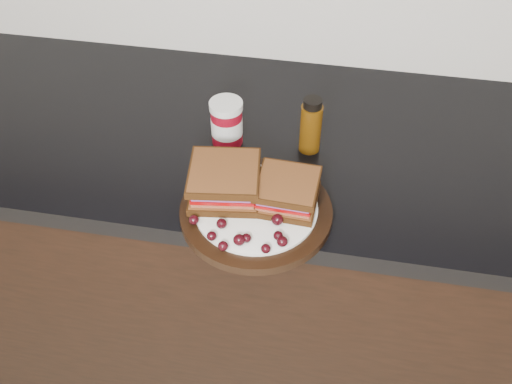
% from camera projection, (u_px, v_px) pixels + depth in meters
% --- Properties ---
extents(base_cabinets, '(3.96, 0.58, 0.86)m').
position_uv_depth(base_cabinets, '(190.00, 259.00, 1.58)').
color(base_cabinets, black).
rests_on(base_cabinets, ground_plane).
extents(countertop, '(3.98, 0.60, 0.04)m').
position_uv_depth(countertop, '(174.00, 131.00, 1.26)').
color(countertop, black).
rests_on(countertop, base_cabinets).
extents(plate, '(0.28, 0.28, 0.02)m').
position_uv_depth(plate, '(256.00, 212.00, 1.05)').
color(plate, black).
rests_on(plate, countertop).
extents(sandwich_left, '(0.14, 0.14, 0.06)m').
position_uv_depth(sandwich_left, '(225.00, 181.00, 1.04)').
color(sandwich_left, brown).
rests_on(sandwich_left, plate).
extents(sandwich_right, '(0.11, 0.11, 0.05)m').
position_uv_depth(sandwich_right, '(287.00, 191.00, 1.03)').
color(sandwich_right, brown).
rests_on(sandwich_right, plate).
extents(grape_0, '(0.02, 0.02, 0.02)m').
position_uv_depth(grape_0, '(194.00, 220.00, 1.00)').
color(grape_0, black).
rests_on(grape_0, plate).
extents(grape_1, '(0.02, 0.02, 0.02)m').
position_uv_depth(grape_1, '(222.00, 224.00, 0.99)').
color(grape_1, black).
rests_on(grape_1, plate).
extents(grape_2, '(0.02, 0.02, 0.02)m').
position_uv_depth(grape_2, '(212.00, 236.00, 0.97)').
color(grape_2, black).
rests_on(grape_2, plate).
extents(grape_3, '(0.02, 0.02, 0.02)m').
position_uv_depth(grape_3, '(223.00, 246.00, 0.96)').
color(grape_3, black).
rests_on(grape_3, plate).
extents(grape_4, '(0.02, 0.02, 0.02)m').
position_uv_depth(grape_4, '(239.00, 240.00, 0.97)').
color(grape_4, black).
rests_on(grape_4, plate).
extents(grape_5, '(0.02, 0.02, 0.02)m').
position_uv_depth(grape_5, '(246.00, 238.00, 0.97)').
color(grape_5, black).
rests_on(grape_5, plate).
extents(grape_6, '(0.02, 0.02, 0.02)m').
position_uv_depth(grape_6, '(266.00, 249.00, 0.96)').
color(grape_6, black).
rests_on(grape_6, plate).
extents(grape_7, '(0.02, 0.02, 0.02)m').
position_uv_depth(grape_7, '(282.00, 241.00, 0.96)').
color(grape_7, black).
rests_on(grape_7, plate).
extents(grape_8, '(0.02, 0.02, 0.02)m').
position_uv_depth(grape_8, '(278.00, 236.00, 0.98)').
color(grape_8, black).
rests_on(grape_8, plate).
extents(grape_9, '(0.02, 0.02, 0.02)m').
position_uv_depth(grape_9, '(277.00, 220.00, 1.00)').
color(grape_9, black).
rests_on(grape_9, plate).
extents(grape_10, '(0.02, 0.02, 0.02)m').
position_uv_depth(grape_10, '(299.00, 209.00, 1.02)').
color(grape_10, black).
rests_on(grape_10, plate).
extents(grape_11, '(0.02, 0.02, 0.01)m').
position_uv_depth(grape_11, '(293.00, 207.00, 1.03)').
color(grape_11, black).
rests_on(grape_11, plate).
extents(grape_12, '(0.02, 0.02, 0.02)m').
position_uv_depth(grape_12, '(295.00, 197.00, 1.04)').
color(grape_12, black).
rests_on(grape_12, plate).
extents(grape_13, '(0.02, 0.02, 0.02)m').
position_uv_depth(grape_13, '(295.00, 185.00, 1.06)').
color(grape_13, black).
rests_on(grape_13, plate).
extents(grape_14, '(0.01, 0.01, 0.01)m').
position_uv_depth(grape_14, '(227.00, 182.00, 1.07)').
color(grape_14, black).
rests_on(grape_14, plate).
extents(grape_15, '(0.02, 0.02, 0.02)m').
position_uv_depth(grape_15, '(230.00, 192.00, 1.05)').
color(grape_15, black).
rests_on(grape_15, plate).
extents(grape_16, '(0.02, 0.02, 0.02)m').
position_uv_depth(grape_16, '(207.00, 192.00, 1.05)').
color(grape_16, black).
rests_on(grape_16, plate).
extents(grape_17, '(0.02, 0.02, 0.02)m').
position_uv_depth(grape_17, '(215.00, 201.00, 1.03)').
color(grape_17, black).
rests_on(grape_17, plate).
extents(grape_18, '(0.02, 0.02, 0.02)m').
position_uv_depth(grape_18, '(226.00, 183.00, 1.07)').
color(grape_18, black).
rests_on(grape_18, plate).
extents(grape_19, '(0.02, 0.02, 0.02)m').
position_uv_depth(grape_19, '(224.00, 184.00, 1.07)').
color(grape_19, black).
rests_on(grape_19, plate).
extents(grape_20, '(0.02, 0.02, 0.02)m').
position_uv_depth(grape_20, '(228.00, 200.00, 1.04)').
color(grape_20, black).
rests_on(grape_20, plate).
extents(condiment_jar, '(0.07, 0.07, 0.10)m').
position_uv_depth(condiment_jar, '(227.00, 123.00, 1.17)').
color(condiment_jar, maroon).
rests_on(condiment_jar, countertop).
extents(oil_bottle, '(0.06, 0.06, 0.12)m').
position_uv_depth(oil_bottle, '(311.00, 125.00, 1.15)').
color(oil_bottle, '#472907').
rests_on(oil_bottle, countertop).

